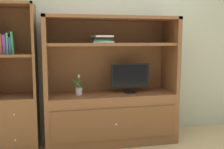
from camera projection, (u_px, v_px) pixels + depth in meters
name	position (u px, v px, depth m)	size (l,w,h in m)	color
painted_rear_wall	(106.00, 35.00, 3.59)	(6.00, 0.10, 2.80)	#ADB29E
media_console	(111.00, 104.00, 3.38)	(1.67, 0.56, 1.62)	brown
tv_monitor	(130.00, 77.00, 3.36)	(0.50, 0.17, 0.38)	black
potted_plant	(79.00, 90.00, 3.25)	(0.12, 0.13, 0.26)	beige
magazine_stack	(102.00, 39.00, 3.23)	(0.28, 0.33, 0.09)	silver
bookshelf_tall	(17.00, 104.00, 3.13)	(0.50, 0.46, 1.75)	brown
upright_book_row	(6.00, 44.00, 3.01)	(0.20, 0.18, 0.26)	red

